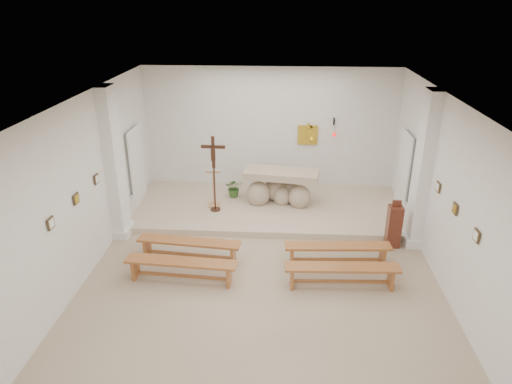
# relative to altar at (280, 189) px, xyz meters

# --- Properties ---
(ground) EXTENTS (7.00, 10.00, 0.00)m
(ground) POSITION_rel_altar_xyz_m (-0.32, -3.69, -0.53)
(ground) COLOR tan
(ground) RESTS_ON ground
(wall_left) EXTENTS (0.02, 10.00, 3.50)m
(wall_left) POSITION_rel_altar_xyz_m (-3.81, -3.69, 1.22)
(wall_left) COLOR white
(wall_left) RESTS_ON ground
(wall_right) EXTENTS (0.02, 10.00, 3.50)m
(wall_right) POSITION_rel_altar_xyz_m (3.17, -3.69, 1.22)
(wall_right) COLOR white
(wall_right) RESTS_ON ground
(wall_back) EXTENTS (7.00, 0.02, 3.50)m
(wall_back) POSITION_rel_altar_xyz_m (-0.32, 1.30, 1.22)
(wall_back) COLOR white
(wall_back) RESTS_ON ground
(ceiling) EXTENTS (7.00, 10.00, 0.02)m
(ceiling) POSITION_rel_altar_xyz_m (-0.32, -3.69, 2.96)
(ceiling) COLOR silver
(ceiling) RESTS_ON wall_back
(sanctuary_platform) EXTENTS (6.98, 3.00, 0.15)m
(sanctuary_platform) POSITION_rel_altar_xyz_m (-0.32, -0.19, -0.45)
(sanctuary_platform) COLOR #BAA98F
(sanctuary_platform) RESTS_ON ground
(pilaster_left) EXTENTS (0.26, 0.55, 3.50)m
(pilaster_left) POSITION_rel_altar_xyz_m (-3.69, -1.69, 1.22)
(pilaster_left) COLOR white
(pilaster_left) RESTS_ON ground
(pilaster_right) EXTENTS (0.26, 0.55, 3.50)m
(pilaster_right) POSITION_rel_altar_xyz_m (3.05, -1.69, 1.22)
(pilaster_right) COLOR white
(pilaster_right) RESTS_ON ground
(gold_wall_relief) EXTENTS (0.55, 0.04, 0.55)m
(gold_wall_relief) POSITION_rel_altar_xyz_m (0.73, 1.27, 1.12)
(gold_wall_relief) COLOR yellow
(gold_wall_relief) RESTS_ON wall_back
(sanctuary_lamp) EXTENTS (0.11, 0.36, 0.44)m
(sanctuary_lamp) POSITION_rel_altar_xyz_m (1.43, 1.01, 1.28)
(sanctuary_lamp) COLOR black
(sanctuary_lamp) RESTS_ON wall_back
(station_frame_left_front) EXTENTS (0.03, 0.20, 0.20)m
(station_frame_left_front) POSITION_rel_altar_xyz_m (-3.79, -4.49, 1.19)
(station_frame_left_front) COLOR #41311D
(station_frame_left_front) RESTS_ON wall_left
(station_frame_left_mid) EXTENTS (0.03, 0.20, 0.20)m
(station_frame_left_mid) POSITION_rel_altar_xyz_m (-3.79, -3.49, 1.19)
(station_frame_left_mid) COLOR #41311D
(station_frame_left_mid) RESTS_ON wall_left
(station_frame_left_rear) EXTENTS (0.03, 0.20, 0.20)m
(station_frame_left_rear) POSITION_rel_altar_xyz_m (-3.79, -2.49, 1.19)
(station_frame_left_rear) COLOR #41311D
(station_frame_left_rear) RESTS_ON wall_left
(station_frame_right_front) EXTENTS (0.03, 0.20, 0.20)m
(station_frame_right_front) POSITION_rel_altar_xyz_m (3.15, -4.49, 1.19)
(station_frame_right_front) COLOR #41311D
(station_frame_right_front) RESTS_ON wall_right
(station_frame_right_mid) EXTENTS (0.03, 0.20, 0.20)m
(station_frame_right_mid) POSITION_rel_altar_xyz_m (3.15, -3.49, 1.19)
(station_frame_right_mid) COLOR #41311D
(station_frame_right_mid) RESTS_ON wall_right
(station_frame_right_rear) EXTENTS (0.03, 0.20, 0.20)m
(station_frame_right_rear) POSITION_rel_altar_xyz_m (3.15, -2.49, 1.19)
(station_frame_right_rear) COLOR #41311D
(station_frame_right_rear) RESTS_ON wall_right
(radiator_left) EXTENTS (0.10, 0.85, 0.52)m
(radiator_left) POSITION_rel_altar_xyz_m (-3.75, -0.99, -0.26)
(radiator_left) COLOR silver
(radiator_left) RESTS_ON ground
(radiator_right) EXTENTS (0.10, 0.85, 0.52)m
(radiator_right) POSITION_rel_altar_xyz_m (3.11, -0.99, -0.26)
(radiator_right) COLOR silver
(radiator_right) RESTS_ON ground
(altar) EXTENTS (1.99, 0.98, 0.99)m
(altar) POSITION_rel_altar_xyz_m (0.00, 0.00, 0.00)
(altar) COLOR tan
(altar) RESTS_ON sanctuary_platform
(lectern) EXTENTS (0.40, 0.34, 1.04)m
(lectern) POSITION_rel_altar_xyz_m (-1.71, -0.31, 0.14)
(lectern) COLOR tan
(lectern) RESTS_ON sanctuary_platform
(crucifix_stand) EXTENTS (0.59, 0.26, 1.96)m
(crucifix_stand) POSITION_rel_altar_xyz_m (-1.64, -0.57, 0.75)
(crucifix_stand) COLOR #351F11
(crucifix_stand) RESTS_ON sanctuary_platform
(potted_plant) EXTENTS (0.50, 0.45, 0.53)m
(potted_plant) POSITION_rel_altar_xyz_m (-1.24, 0.32, -0.12)
(potted_plant) COLOR #355D25
(potted_plant) RESTS_ON sanctuary_platform
(donation_pedestal) EXTENTS (0.30, 0.30, 1.12)m
(donation_pedestal) POSITION_rel_altar_xyz_m (2.57, -1.85, -0.03)
(donation_pedestal) COLOR #562618
(donation_pedestal) RESTS_ON ground
(bench_left_front) EXTENTS (2.23, 0.57, 0.47)m
(bench_left_front) POSITION_rel_altar_xyz_m (-1.88, -2.73, -0.18)
(bench_left_front) COLOR #AB6031
(bench_left_front) RESTS_ON ground
(bench_right_front) EXTENTS (2.22, 0.48, 0.47)m
(bench_right_front) POSITION_rel_altar_xyz_m (1.24, -2.73, -0.18)
(bench_right_front) COLOR #AB6031
(bench_right_front) RESTS_ON ground
(bench_left_second) EXTENTS (2.22, 0.50, 0.47)m
(bench_left_second) POSITION_rel_altar_xyz_m (-1.88, -3.53, -0.18)
(bench_left_second) COLOR #AB6031
(bench_left_second) RESTS_ON ground
(bench_right_second) EXTENTS (2.22, 0.44, 0.47)m
(bench_right_second) POSITION_rel_altar_xyz_m (1.24, -3.53, -0.18)
(bench_right_second) COLOR #AB6031
(bench_right_second) RESTS_ON ground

